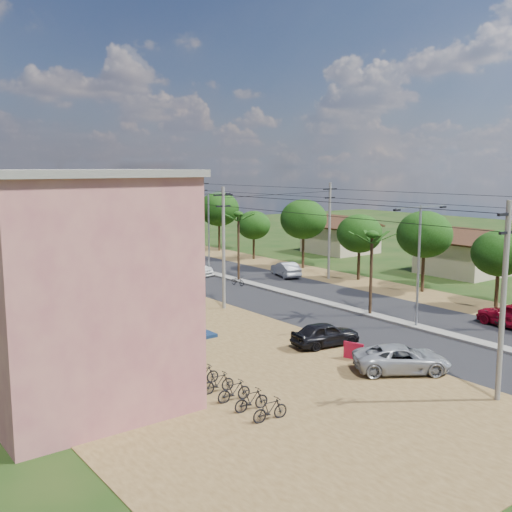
% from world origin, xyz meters
% --- Properties ---
extents(ground, '(160.00, 160.00, 0.00)m').
position_xyz_m(ground, '(0.00, 0.00, 0.00)').
color(ground, black).
rests_on(ground, ground).
extents(road, '(12.00, 110.00, 0.04)m').
position_xyz_m(road, '(0.00, 15.00, 0.02)').
color(road, black).
rests_on(road, ground).
extents(median, '(1.00, 90.00, 0.18)m').
position_xyz_m(median, '(0.00, 18.00, 0.09)').
color(median, '#605E56').
rests_on(median, ground).
extents(dirt_lot_west, '(18.00, 46.00, 0.04)m').
position_xyz_m(dirt_lot_west, '(-15.00, 8.00, 0.02)').
color(dirt_lot_west, '#523C1C').
rests_on(dirt_lot_west, ground).
extents(dirt_shoulder_east, '(5.00, 90.00, 0.03)m').
position_xyz_m(dirt_shoulder_east, '(8.50, 15.00, 0.01)').
color(dirt_shoulder_east, '#523C1C').
rests_on(dirt_shoulder_east, ground).
extents(shophouse_pink, '(9.00, 6.40, 10.30)m').
position_xyz_m(shophouse_pink, '(-21.98, 0.00, 5.16)').
color(shophouse_pink, '#914A50').
rests_on(shophouse_pink, ground).
extents(shophouse_cream, '(9.00, 6.40, 9.30)m').
position_xyz_m(shophouse_cream, '(-21.98, 7.00, 4.66)').
color(shophouse_cream, tan).
rests_on(shophouse_cream, ground).
extents(shophouse_grey, '(9.00, 6.40, 8.30)m').
position_xyz_m(shophouse_grey, '(-21.98, 14.00, 4.16)').
color(shophouse_grey, '#494D51').
rests_on(shophouse_grey, ground).
extents(house_east_near, '(7.60, 7.50, 4.60)m').
position_xyz_m(house_east_near, '(20.00, 10.00, 2.39)').
color(house_east_near, tan).
rests_on(house_east_near, ground).
extents(house_east_far, '(7.60, 7.50, 4.60)m').
position_xyz_m(house_east_far, '(21.00, 28.00, 2.39)').
color(house_east_far, tan).
rests_on(house_east_far, ground).
extents(tree_east_b, '(4.00, 4.00, 5.83)m').
position_xyz_m(tree_east_b, '(9.30, 0.00, 4.11)').
color(tree_east_b, black).
rests_on(tree_east_b, ground).
extents(tree_east_c, '(4.60, 4.60, 6.83)m').
position_xyz_m(tree_east_c, '(9.70, 7.00, 4.86)').
color(tree_east_c, black).
rests_on(tree_east_c, ground).
extents(tree_east_d, '(4.20, 4.20, 6.13)m').
position_xyz_m(tree_east_d, '(9.40, 14.00, 4.34)').
color(tree_east_d, black).
rests_on(tree_east_d, ground).
extents(tree_east_e, '(4.80, 4.80, 7.14)m').
position_xyz_m(tree_east_e, '(9.60, 22.00, 5.09)').
color(tree_east_e, black).
rests_on(tree_east_e, ground).
extents(tree_east_f, '(3.80, 3.80, 5.52)m').
position_xyz_m(tree_east_f, '(9.20, 30.00, 3.89)').
color(tree_east_f, black).
rests_on(tree_east_f, ground).
extents(tree_east_g, '(5.00, 5.00, 7.38)m').
position_xyz_m(tree_east_g, '(9.80, 38.00, 5.24)').
color(tree_east_g, black).
rests_on(tree_east_g, ground).
extents(tree_east_h, '(4.40, 4.40, 6.52)m').
position_xyz_m(tree_east_h, '(9.50, 46.00, 4.64)').
color(tree_east_h, black).
rests_on(tree_east_h, ground).
extents(palm_median_near, '(2.00, 2.00, 6.15)m').
position_xyz_m(palm_median_near, '(0.00, 4.00, 5.54)').
color(palm_median_near, black).
rests_on(palm_median_near, ground).
extents(palm_median_mid, '(2.00, 2.00, 6.55)m').
position_xyz_m(palm_median_mid, '(0.00, 20.00, 5.90)').
color(palm_median_mid, black).
rests_on(palm_median_mid, ground).
extents(palm_median_far, '(2.00, 2.00, 5.85)m').
position_xyz_m(palm_median_far, '(0.00, 36.00, 5.26)').
color(palm_median_far, black).
rests_on(palm_median_far, ground).
extents(streetlight_near, '(5.10, 0.18, 8.00)m').
position_xyz_m(streetlight_near, '(0.00, 0.00, 4.79)').
color(streetlight_near, gray).
rests_on(streetlight_near, ground).
extents(streetlight_mid, '(5.10, 0.18, 8.00)m').
position_xyz_m(streetlight_mid, '(0.00, 25.00, 4.79)').
color(streetlight_mid, gray).
rests_on(streetlight_mid, ground).
extents(streetlight_far, '(5.10, 0.18, 8.00)m').
position_xyz_m(streetlight_far, '(0.00, 50.00, 4.79)').
color(streetlight_far, gray).
rests_on(streetlight_far, ground).
extents(utility_pole_w_a, '(1.60, 0.24, 9.00)m').
position_xyz_m(utility_pole_w_a, '(-7.00, -10.00, 4.76)').
color(utility_pole_w_a, '#605E56').
rests_on(utility_pole_w_a, ground).
extents(utility_pole_w_b, '(1.60, 0.24, 9.00)m').
position_xyz_m(utility_pole_w_b, '(-7.00, 12.00, 4.76)').
color(utility_pole_w_b, '#605E56').
rests_on(utility_pole_w_b, ground).
extents(utility_pole_w_c, '(1.60, 0.24, 9.00)m').
position_xyz_m(utility_pole_w_c, '(-7.00, 34.00, 4.76)').
color(utility_pole_w_c, '#605E56').
rests_on(utility_pole_w_c, ground).
extents(utility_pole_w_d, '(1.60, 0.24, 9.00)m').
position_xyz_m(utility_pole_w_d, '(-7.00, 55.00, 4.76)').
color(utility_pole_w_d, '#605E56').
rests_on(utility_pole_w_d, ground).
extents(utility_pole_e_b, '(1.60, 0.24, 9.00)m').
position_xyz_m(utility_pole_e_b, '(7.50, 16.00, 4.76)').
color(utility_pole_e_b, '#605E56').
rests_on(utility_pole_e_b, ground).
extents(utility_pole_e_c, '(1.60, 0.24, 9.00)m').
position_xyz_m(utility_pole_e_c, '(7.50, 38.00, 4.76)').
color(utility_pole_e_c, '#605E56').
rests_on(utility_pole_e_c, ground).
extents(car_silver_mid, '(2.67, 4.52, 1.41)m').
position_xyz_m(car_silver_mid, '(5.00, 19.27, 0.70)').
color(car_silver_mid, '#989CA0').
rests_on(car_silver_mid, ground).
extents(car_white_far, '(3.19, 5.43, 1.48)m').
position_xyz_m(car_white_far, '(-1.73, 25.59, 0.74)').
color(car_white_far, silver).
rests_on(car_white_far, ground).
extents(car_parked_silver, '(5.33, 4.59, 1.36)m').
position_xyz_m(car_parked_silver, '(-7.50, -4.98, 0.68)').
color(car_parked_silver, '#989CA0').
rests_on(car_parked_silver, ground).
extents(car_parked_dark, '(4.36, 2.32, 1.41)m').
position_xyz_m(car_parked_dark, '(-7.50, 0.65, 0.71)').
color(car_parked_dark, black).
rests_on(car_parked_dark, ground).
extents(moto_rider_east, '(0.99, 2.00, 1.00)m').
position_xyz_m(moto_rider_east, '(4.26, -2.91, 0.50)').
color(moto_rider_east, black).
rests_on(moto_rider_east, ground).
extents(moto_rider_west_a, '(0.76, 1.62, 0.82)m').
position_xyz_m(moto_rider_west_a, '(-1.20, 18.45, 0.41)').
color(moto_rider_west_a, black).
rests_on(moto_rider_west_a, ground).
extents(moto_rider_west_b, '(0.52, 1.64, 0.98)m').
position_xyz_m(moto_rider_west_b, '(-2.02, 32.09, 0.49)').
color(moto_rider_west_b, black).
rests_on(moto_rider_west_b, ground).
extents(roadside_sign, '(0.46, 1.12, 0.97)m').
position_xyz_m(roadside_sign, '(-8.00, -2.09, 0.48)').
color(roadside_sign, maroon).
rests_on(roadside_sign, ground).
extents(parked_scooter_row, '(1.70, 11.02, 1.00)m').
position_xyz_m(parked_scooter_row, '(-16.56, -0.40, 0.50)').
color(parked_scooter_row, black).
rests_on(parked_scooter_row, ground).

